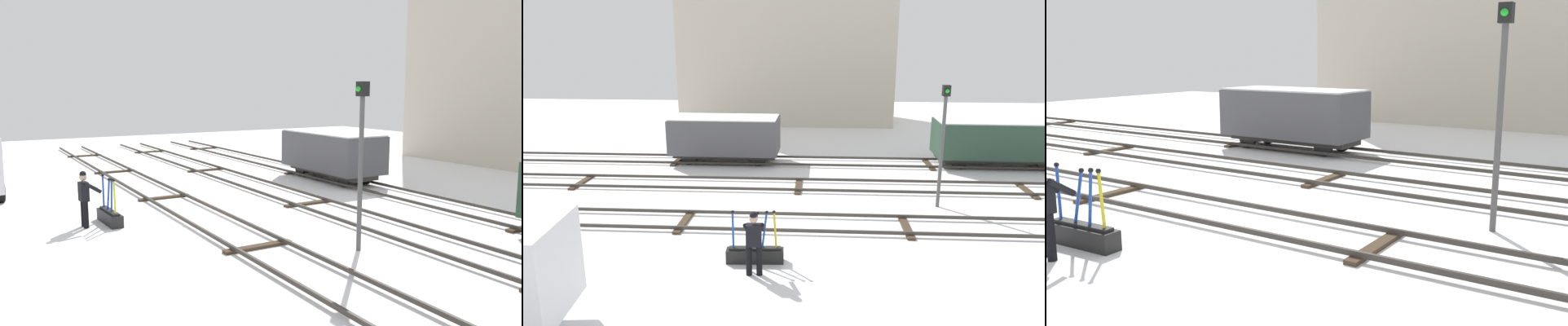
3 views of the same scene
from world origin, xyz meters
TOP-DOWN VIEW (x-y plane):
  - ground_plane at (0.00, 0.00)m, footprint 60.00×60.00m
  - track_main_line at (0.00, 0.00)m, footprint 44.00×1.94m
  - track_siding_near at (0.00, 4.09)m, footprint 44.00×1.94m
  - track_siding_far at (0.00, 7.88)m, footprint 44.00×1.94m
  - switch_lever_frame at (-0.90, -2.66)m, footprint 1.54×0.45m
  - signal_post at (4.95, 2.11)m, footprint 0.24×0.32m
  - apartment_building at (-1.37, 19.85)m, footprint 14.12×5.68m
  - freight_car_far_end at (-3.56, 7.88)m, footprint 5.00×2.24m

SIDE VIEW (x-z plane):
  - ground_plane at x=0.00m, z-range 0.00..0.00m
  - track_main_line at x=0.00m, z-range 0.02..0.20m
  - track_siding_near at x=0.00m, z-range 0.02..0.20m
  - track_siding_far at x=0.00m, z-range 0.02..0.20m
  - switch_lever_frame at x=-0.90m, z-range -0.48..0.98m
  - freight_car_far_end at x=-3.56m, z-range 0.18..2.34m
  - signal_post at x=4.95m, z-range 0.45..4.69m
  - apartment_building at x=-1.37m, z-range 0.01..11.35m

